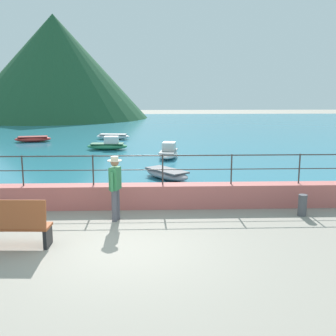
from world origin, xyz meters
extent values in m
plane|color=gray|center=(0.00, 0.00, 0.00)|extent=(120.00, 120.00, 0.00)
cube|color=#BC605B|center=(0.00, 3.20, 0.35)|extent=(20.00, 0.56, 0.70)
cylinder|color=#383330|center=(-3.07, 3.20, 1.15)|extent=(0.04, 0.04, 0.90)
cylinder|color=#383330|center=(-1.02, 3.20, 1.15)|extent=(0.04, 0.04, 0.90)
cylinder|color=#383330|center=(1.02, 3.20, 1.15)|extent=(0.04, 0.04, 0.90)
cylinder|color=#383330|center=(3.07, 3.20, 1.15)|extent=(0.04, 0.04, 0.90)
cylinder|color=#383330|center=(5.11, 3.20, 1.15)|extent=(0.04, 0.04, 0.90)
cylinder|color=#383330|center=(0.00, 3.20, 1.57)|extent=(18.40, 0.04, 0.04)
cylinder|color=#383330|center=(0.00, 3.20, 1.15)|extent=(18.40, 0.03, 0.03)
cube|color=teal|center=(0.00, 25.84, 0.03)|extent=(64.00, 44.32, 0.06)
cone|color=#1E4C2D|center=(-10.63, 40.77, 5.95)|extent=(21.54, 21.54, 11.91)
cone|color=#33663D|center=(-14.98, 43.68, 2.84)|extent=(21.98, 21.98, 5.67)
cube|color=#9E4C28|center=(-2.43, 0.26, 0.46)|extent=(1.72, 0.60, 0.06)
cube|color=#9E4C28|center=(-2.45, 0.04, 0.81)|extent=(1.71, 0.23, 0.64)
cube|color=black|center=(-1.65, 0.22, 0.22)|extent=(0.10, 0.47, 0.43)
cylinder|color=#4C4C56|center=(-0.30, 1.94, 0.43)|extent=(0.15, 0.15, 0.86)
cylinder|color=#4C4C56|center=(-0.25, 2.11, 0.43)|extent=(0.15, 0.15, 0.86)
cube|color=#337F4C|center=(-0.27, 2.02, 1.16)|extent=(0.31, 0.41, 0.60)
cylinder|color=#337F4C|center=(-0.34, 1.79, 1.12)|extent=(0.09, 0.09, 0.52)
cylinder|color=#337F4C|center=(-0.20, 2.25, 1.12)|extent=(0.09, 0.09, 0.52)
sphere|color=#9E7051|center=(-0.27, 2.02, 1.59)|extent=(0.22, 0.22, 0.22)
cylinder|color=beige|center=(-0.27, 2.02, 1.64)|extent=(0.38, 0.38, 0.02)
cylinder|color=beige|center=(-0.27, 2.02, 1.70)|extent=(0.20, 0.20, 0.10)
cylinder|color=#4C4C51|center=(4.90, 2.23, 0.30)|extent=(0.24, 0.24, 0.60)
ellipsoid|color=#338C59|center=(-1.89, 14.72, 0.24)|extent=(2.31, 0.93, 0.36)
cube|color=#1C4D31|center=(-1.89, 14.72, 0.39)|extent=(1.85, 0.79, 0.06)
cube|color=silver|center=(-1.64, 14.72, 0.62)|extent=(0.81, 0.64, 0.40)
ellipsoid|color=red|center=(-7.15, 18.36, 0.24)|extent=(2.44, 1.35, 0.36)
cube|color=maroon|center=(-7.15, 18.36, 0.39)|extent=(1.96, 1.12, 0.06)
ellipsoid|color=gray|center=(1.27, 6.88, 0.24)|extent=(2.09, 2.38, 0.36)
cube|color=#4D4D51|center=(1.27, 6.88, 0.39)|extent=(1.71, 1.93, 0.06)
ellipsoid|color=white|center=(1.52, 11.76, 0.24)|extent=(1.26, 2.41, 0.36)
cube|color=gray|center=(1.52, 11.76, 0.39)|extent=(1.05, 1.94, 0.06)
cube|color=silver|center=(1.56, 12.01, 0.62)|extent=(0.75, 0.89, 0.40)
ellipsoid|color=white|center=(-2.01, 19.59, 0.24)|extent=(2.40, 1.21, 0.36)
cube|color=gray|center=(-2.01, 19.59, 0.39)|extent=(1.93, 1.01, 0.06)
camera|label=1|loc=(0.74, -8.58, 3.50)|focal=43.56mm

